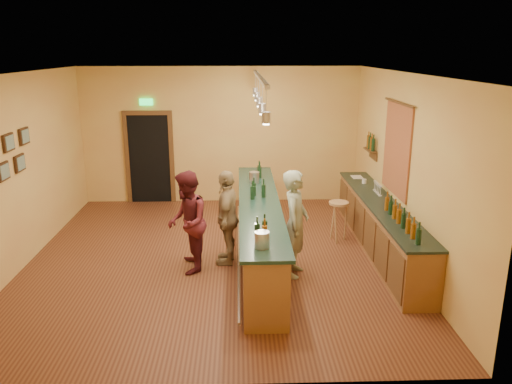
{
  "coord_description": "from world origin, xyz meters",
  "views": [
    {
      "loc": [
        0.43,
        -8.22,
        3.57
      ],
      "look_at": [
        0.72,
        0.2,
        1.15
      ],
      "focal_mm": 35.0,
      "sensor_mm": 36.0,
      "label": 1
    }
  ],
  "objects_px": {
    "bar_stool": "(339,209)",
    "tasting_bar": "(259,225)",
    "back_counter": "(380,226)",
    "customer_b": "(227,217)",
    "bartender": "(295,224)",
    "customer_a": "(187,222)"
  },
  "relations": [
    {
      "from": "tasting_bar",
      "to": "customer_b",
      "type": "xyz_separation_m",
      "value": [
        -0.55,
        -0.18,
        0.21
      ]
    },
    {
      "from": "back_counter",
      "to": "customer_b",
      "type": "xyz_separation_m",
      "value": [
        -2.75,
        -0.36,
        0.33
      ]
    },
    {
      "from": "back_counter",
      "to": "customer_b",
      "type": "bearing_deg",
      "value": -172.56
    },
    {
      "from": "customer_b",
      "to": "bar_stool",
      "type": "bearing_deg",
      "value": 120.42
    },
    {
      "from": "bar_stool",
      "to": "tasting_bar",
      "type": "bearing_deg",
      "value": -154.01
    },
    {
      "from": "back_counter",
      "to": "customer_b",
      "type": "height_order",
      "value": "customer_b"
    },
    {
      "from": "back_counter",
      "to": "bartender",
      "type": "distance_m",
      "value": 1.91
    },
    {
      "from": "customer_a",
      "to": "bar_stool",
      "type": "bearing_deg",
      "value": 109.86
    },
    {
      "from": "customer_a",
      "to": "bartender",
      "type": "bearing_deg",
      "value": 78.82
    },
    {
      "from": "bartender",
      "to": "bar_stool",
      "type": "bearing_deg",
      "value": -18.39
    },
    {
      "from": "customer_b",
      "to": "bar_stool",
      "type": "height_order",
      "value": "customer_b"
    },
    {
      "from": "back_counter",
      "to": "bartender",
      "type": "xyz_separation_m",
      "value": [
        -1.65,
        -0.88,
        0.39
      ]
    },
    {
      "from": "tasting_bar",
      "to": "customer_a",
      "type": "relative_size",
      "value": 3.01
    },
    {
      "from": "bartender",
      "to": "back_counter",
      "type": "bearing_deg",
      "value": -45.9
    },
    {
      "from": "bartender",
      "to": "customer_b",
      "type": "relative_size",
      "value": 1.07
    },
    {
      "from": "customer_a",
      "to": "back_counter",
      "type": "bearing_deg",
      "value": 96.63
    },
    {
      "from": "bartender",
      "to": "customer_b",
      "type": "height_order",
      "value": "bartender"
    },
    {
      "from": "back_counter",
      "to": "bar_stool",
      "type": "height_order",
      "value": "back_counter"
    },
    {
      "from": "bartender",
      "to": "customer_b",
      "type": "distance_m",
      "value": 1.22
    },
    {
      "from": "customer_a",
      "to": "bar_stool",
      "type": "height_order",
      "value": "customer_a"
    },
    {
      "from": "tasting_bar",
      "to": "bartender",
      "type": "relative_size",
      "value": 2.91
    },
    {
      "from": "back_counter",
      "to": "tasting_bar",
      "type": "distance_m",
      "value": 2.21
    }
  ]
}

